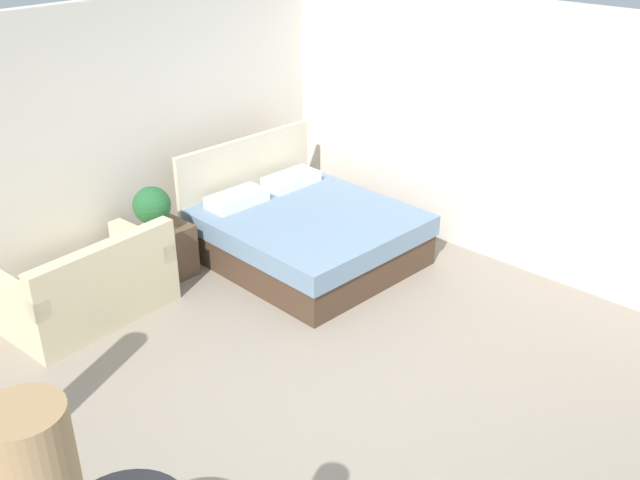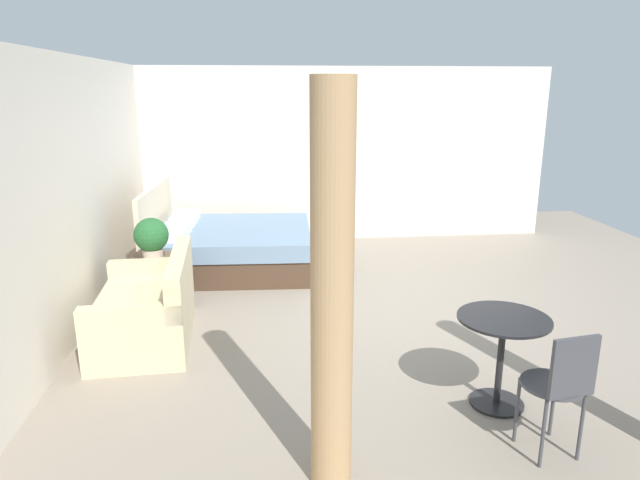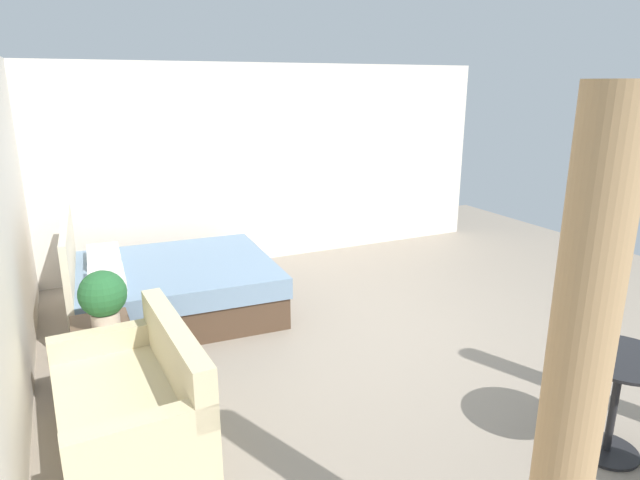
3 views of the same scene
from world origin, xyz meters
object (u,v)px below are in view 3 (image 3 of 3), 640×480
object	(u,v)px
balcony_table	(617,386)
nightstand	(104,354)
bed	(170,287)
potted_plant	(103,297)
couch	(134,407)

from	to	relation	value
balcony_table	nightstand	bearing A→B (deg)	51.38
bed	nightstand	distance (m)	1.43
potted_plant	balcony_table	world-z (taller)	potted_plant
nightstand	balcony_table	xyz separation A→B (m)	(-2.33, -2.92, 0.22)
bed	nightstand	size ratio (longest dim) A/B	3.88
couch	potted_plant	world-z (taller)	potted_plant
nightstand	potted_plant	bearing A→B (deg)	-159.23
couch	nightstand	xyz separation A→B (m)	(0.89, 0.11, -0.01)
nightstand	potted_plant	world-z (taller)	potted_plant
couch	balcony_table	xyz separation A→B (m)	(-1.44, -2.80, 0.21)
bed	balcony_table	world-z (taller)	bed
nightstand	balcony_table	world-z (taller)	balcony_table
couch	potted_plant	size ratio (longest dim) A/B	3.17
couch	balcony_table	size ratio (longest dim) A/B	2.08
nightstand	balcony_table	bearing A→B (deg)	-128.62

